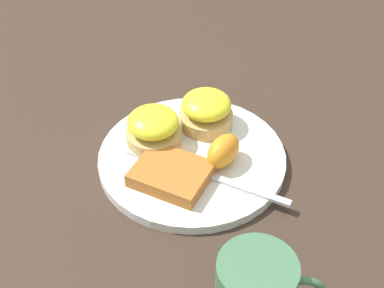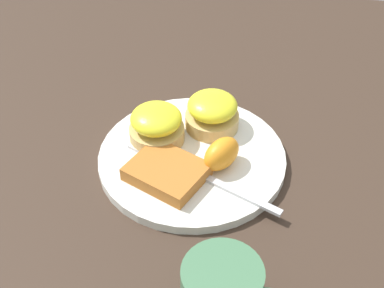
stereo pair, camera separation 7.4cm
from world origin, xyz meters
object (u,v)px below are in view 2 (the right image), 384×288
(sandwich_benedict_left, at_px, (212,112))
(fork, at_px, (192,171))
(orange_wedge, at_px, (222,154))
(hashbrown_patty, at_px, (167,172))
(sandwich_benedict_right, at_px, (157,125))

(sandwich_benedict_left, relative_size, fork, 0.36)
(orange_wedge, bearing_deg, hashbrown_patty, -154.62)
(sandwich_benedict_right, bearing_deg, fork, -45.32)
(sandwich_benedict_left, bearing_deg, orange_wedge, -74.39)
(sandwich_benedict_right, xyz_separation_m, orange_wedge, (0.10, -0.04, -0.00))
(sandwich_benedict_right, bearing_deg, hashbrown_patty, -69.15)
(sandwich_benedict_right, distance_m, hashbrown_patty, 0.08)
(sandwich_benedict_right, relative_size, orange_wedge, 1.33)
(sandwich_benedict_right, height_order, hashbrown_patty, sandwich_benedict_right)
(hashbrown_patty, height_order, fork, hashbrown_patty)
(sandwich_benedict_left, height_order, fork, sandwich_benedict_left)
(sandwich_benedict_left, distance_m, sandwich_benedict_right, 0.09)
(hashbrown_patty, bearing_deg, fork, 24.02)
(sandwich_benedict_left, distance_m, hashbrown_patty, 0.13)
(hashbrown_patty, distance_m, orange_wedge, 0.08)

